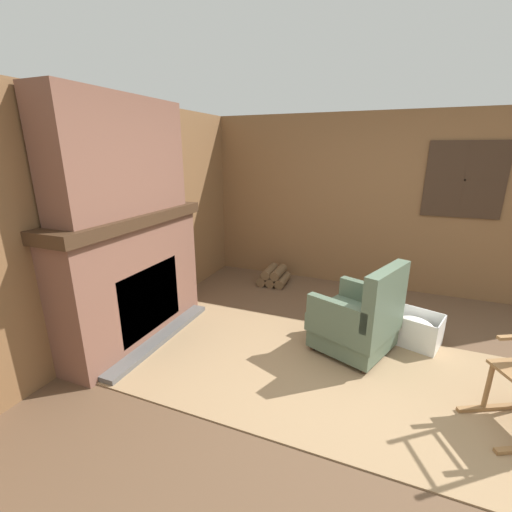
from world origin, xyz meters
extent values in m
plane|color=brown|center=(0.00, 0.00, 0.00)|extent=(14.00, 14.00, 0.00)
cube|color=brown|center=(-2.46, 0.00, 1.21)|extent=(0.06, 5.47, 2.42)
cube|color=brown|center=(0.00, 2.46, 1.21)|extent=(5.47, 0.06, 2.42)
cube|color=#382619|center=(0.96, 2.42, 1.57)|extent=(0.90, 0.02, 0.94)
cube|color=silver|center=(0.96, 2.43, 1.57)|extent=(0.86, 0.01, 0.90)
cube|color=#382619|center=(0.96, 2.42, 1.57)|extent=(0.02, 0.02, 0.90)
cube|color=#382619|center=(0.96, 2.42, 1.57)|extent=(0.86, 0.02, 0.02)
cube|color=brown|center=(-2.23, 0.00, 0.61)|extent=(0.40, 1.72, 1.23)
cube|color=black|center=(-2.07, 0.00, 0.46)|extent=(0.08, 0.90, 0.69)
cube|color=#565451|center=(-1.95, 0.00, 0.03)|extent=(0.16, 1.55, 0.06)
cube|color=#3D2819|center=(-2.23, 0.00, 1.28)|extent=(0.50, 1.82, 0.11)
cube|color=brown|center=(-2.23, 0.00, 1.87)|extent=(0.35, 1.52, 1.07)
cube|color=#997A56|center=(-0.32, 0.09, 0.01)|extent=(3.61, 1.77, 0.01)
cube|color=#516651|center=(-0.07, 0.57, 0.18)|extent=(0.85, 0.85, 0.24)
cube|color=#516651|center=(-0.07, 0.57, 0.33)|extent=(0.89, 0.90, 0.18)
cube|color=#516651|center=(0.20, 0.47, 0.68)|extent=(0.37, 0.69, 0.52)
cube|color=#516651|center=(-0.20, 0.30, 0.52)|extent=(0.61, 0.31, 0.20)
cube|color=#516651|center=(0.03, 0.86, 0.52)|extent=(0.61, 0.31, 0.20)
cylinder|color=#332319|center=(-0.42, 0.41, 0.03)|extent=(0.06, 0.06, 0.06)
cylinder|color=#332319|center=(-0.22, 0.93, 0.03)|extent=(0.06, 0.06, 0.06)
cylinder|color=#332319|center=(0.09, 0.21, 0.03)|extent=(0.06, 0.06, 0.06)
cylinder|color=#332319|center=(0.29, 0.73, 0.03)|extent=(0.06, 0.06, 0.06)
cube|color=olive|center=(1.15, 0.17, 0.02)|extent=(0.73, 0.40, 0.04)
cylinder|color=olive|center=(0.98, 0.08, 0.23)|extent=(0.05, 0.05, 0.38)
cylinder|color=brown|center=(-1.52, 1.98, 0.07)|extent=(0.15, 0.44, 0.14)
cylinder|color=brown|center=(-1.38, 1.99, 0.07)|extent=(0.15, 0.44, 0.14)
cylinder|color=brown|center=(-1.24, 1.99, 0.07)|extent=(0.15, 0.44, 0.14)
cylinder|color=brown|center=(-1.45, 1.98, 0.18)|extent=(0.15, 0.44, 0.14)
cylinder|color=brown|center=(-1.31, 1.99, 0.18)|extent=(0.15, 0.44, 0.14)
cube|color=white|center=(0.51, 0.95, 0.01)|extent=(0.59, 0.50, 0.01)
cube|color=white|center=(0.74, 0.87, 0.17)|extent=(0.12, 0.35, 0.33)
cube|color=white|center=(0.27, 1.02, 0.17)|extent=(0.12, 0.35, 0.33)
cube|color=white|center=(0.56, 1.11, 0.17)|extent=(0.48, 0.16, 0.33)
cube|color=white|center=(0.45, 0.78, 0.17)|extent=(0.48, 0.16, 0.33)
ellipsoid|color=white|center=(0.51, 0.95, 0.18)|extent=(0.47, 0.40, 0.20)
ellipsoid|color=#B24C42|center=(-2.27, -0.51, 1.39)|extent=(0.11, 0.11, 0.11)
cylinder|color=white|center=(-2.27, -0.51, 1.55)|extent=(0.06, 0.06, 0.21)
cube|color=black|center=(-2.27, 0.39, 1.39)|extent=(0.15, 0.23, 0.11)
cube|color=silver|center=(-2.19, 0.39, 1.40)|extent=(0.01, 0.04, 0.02)
cylinder|color=#336093|center=(-2.29, 0.09, 1.46)|extent=(0.07, 0.26, 0.26)
camera|label=1|loc=(0.17, -2.58, 1.93)|focal=24.00mm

